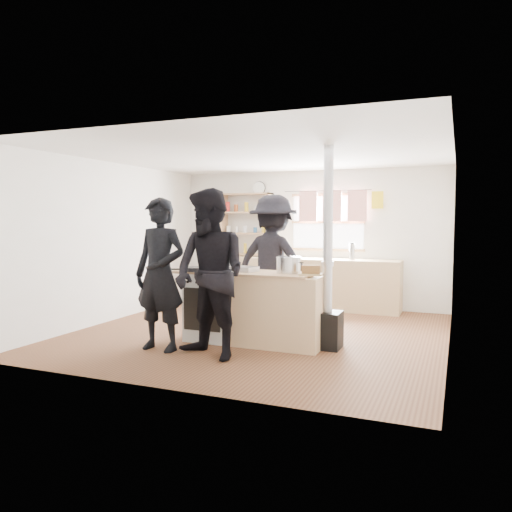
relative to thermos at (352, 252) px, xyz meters
name	(u,v)px	position (x,y,z in m)	size (l,w,h in m)	color
ground	(259,333)	(-0.86, -2.22, -1.04)	(5.00, 5.00, 0.01)	brown
back_counter	(305,283)	(-0.86, 0.00, -0.59)	(3.40, 0.55, 0.90)	tan
shelving_unit	(247,224)	(-2.06, 0.12, 0.47)	(1.00, 0.28, 1.20)	tan
thermos	(352,252)	(0.00, 0.00, 0.00)	(0.10, 0.10, 0.28)	silver
cooking_island	(254,307)	(-0.71, -2.77, -0.57)	(1.97, 0.64, 0.93)	white
skillet_greens	(195,269)	(-1.47, -2.95, -0.08)	(0.41, 0.41, 0.05)	black
roast_tray	(244,269)	(-0.85, -2.78, -0.07)	(0.37, 0.31, 0.07)	silver
stockpot_stove	(226,263)	(-1.18, -2.63, -0.03)	(0.23, 0.23, 0.19)	#BCBCBE
stockpot_counter	(289,265)	(-0.25, -2.73, 0.00)	(0.31, 0.31, 0.23)	silver
bread_board	(311,271)	(0.07, -2.85, -0.06)	(0.31, 0.24, 0.12)	tan
flue_heater	(327,296)	(0.23, -2.66, -0.38)	(0.35, 0.35, 2.50)	black
person_near_left	(160,274)	(-1.65, -3.51, -0.10)	(0.68, 0.45, 1.87)	black
person_near_right	(210,274)	(-0.91, -3.61, -0.06)	(0.95, 0.74, 1.96)	black
person_far	(273,262)	(-0.80, -1.82, -0.06)	(1.27, 0.73, 1.96)	black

